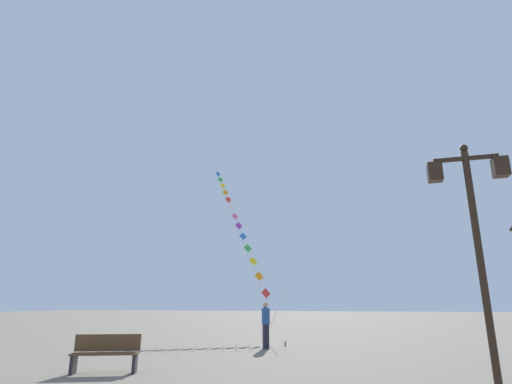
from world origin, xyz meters
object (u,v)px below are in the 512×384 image
kite_train (237,221)px  park_bench (106,353)px  twin_lantern_lamp_post (473,214)px  kite_flyer (266,324)px

kite_train → park_bench: (1.87, -15.45, -6.39)m
twin_lantern_lamp_post → kite_flyer: twin_lantern_lamp_post is taller
kite_train → kite_flyer: bearing=-64.7°
twin_lantern_lamp_post → kite_flyer: size_ratio=2.85×
kite_train → twin_lantern_lamp_post: bearing=-56.6°
twin_lantern_lamp_post → kite_flyer: bearing=132.1°
twin_lantern_lamp_post → kite_train: 19.20m
twin_lantern_lamp_post → park_bench: size_ratio=2.97×
kite_train → kite_flyer: kite_train is taller
twin_lantern_lamp_post → park_bench: (-8.51, 0.33, -2.93)m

